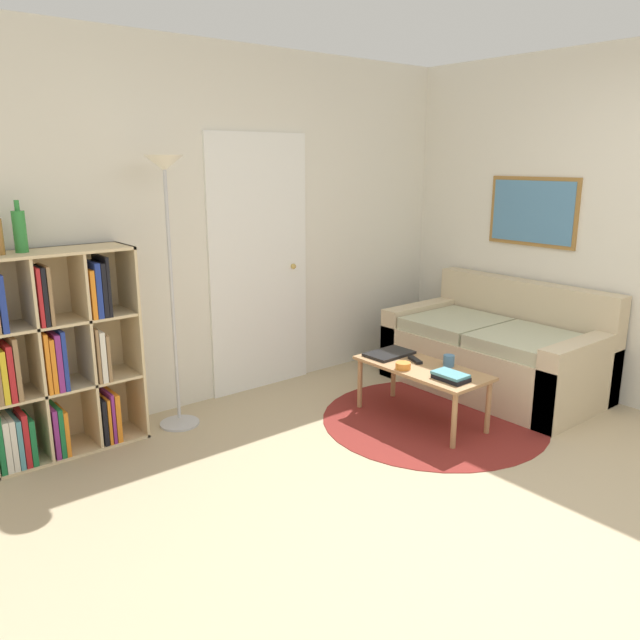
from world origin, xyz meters
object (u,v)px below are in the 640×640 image
Objects in this scene: bowl at (403,366)px; cup at (449,361)px; floor_lamp at (167,217)px; coffee_table at (422,373)px; bookshelf at (51,360)px; laptop at (389,354)px; bottle_right at (20,231)px; couch at (499,353)px.

bowl is 1.31× the size of cup.
coffee_table is (1.36, -1.01, -1.08)m from floor_lamp.
bookshelf is 3.62× the size of laptop.
cup is 2.84m from bottle_right.
floor_lamp is (0.77, -0.10, 0.83)m from bookshelf.
bookshelf is 0.80m from bottle_right.
coffee_table is at bearing -27.35° from bookshelf.
floor_lamp reaches higher than bottle_right.
bowl is 0.33m from cup.
floor_lamp is 1.85m from bowl.
cup is 0.27× the size of bottle_right.
laptop is 0.47m from cup.
laptop is at bearing 164.38° from couch.
bottle_right is (-2.37, 1.24, 0.96)m from cup.
cup is at bearing -29.08° from bowl.
bookshelf is 12.15× the size of bowl.
bottle_right reaches higher than bookshelf.
bookshelf reaches higher than laptop.
bookshelf is at bearing 152.65° from coffee_table.
couch is 5.47× the size of bottle_right.
couch is 1.70× the size of coffee_table.
bottle_right is at bearing 161.63° from couch.
bookshelf reaches higher than cup.
coffee_table is 3.22× the size of bottle_right.
bowl is at bearing -27.36° from bottle_right.
bowl reaches higher than coffee_table.
coffee_table is at bearing -36.49° from floor_lamp.
couch is 0.99m from coffee_table.
floor_lamp is at bearing 141.74° from bowl.
bowl is at bearing -179.39° from couch.
floor_lamp reaches higher than bookshelf.
bowl is at bearing 150.92° from cup.
cup is (0.15, -0.11, 0.09)m from coffee_table.
bottle_right reaches higher than laptop.
laptop is at bearing -26.28° from floor_lamp.
floor_lamp reaches higher than cup.
bottle_right is (-2.23, 0.79, 0.99)m from laptop.
couch is 1.13m from bowl.
bowl is at bearing -38.26° from floor_lamp.
laptop is 3.36× the size of bowl.
couch is 20.26× the size of cup.
coffee_table is at bearing -26.79° from bottle_right.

